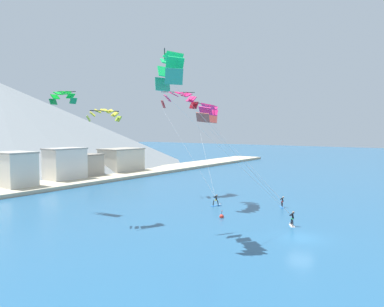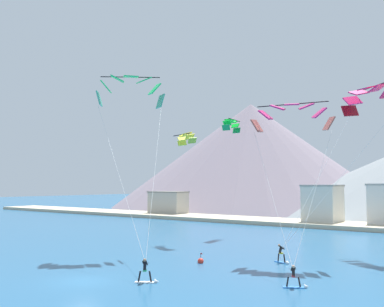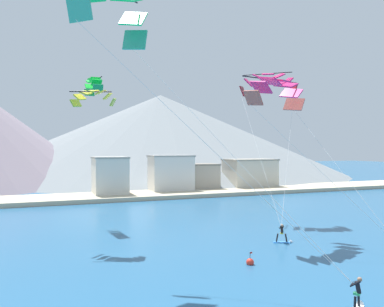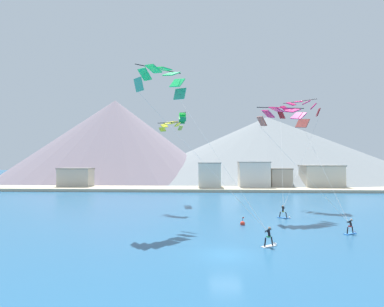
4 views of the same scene
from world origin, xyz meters
name	(u,v)px [view 2 (image 2 of 4)]	position (x,y,z in m)	size (l,w,h in m)	color
ground_plane	(83,281)	(0.00, 0.00, 0.00)	(400.00, 400.00, 0.00)	#23567F
kitesurfer_near_lead	(297,281)	(13.41, 7.35, 0.44)	(1.71, 1.22, 1.64)	#337FDB
kitesurfer_near_trail	(148,275)	(4.10, 2.46, 0.56)	(1.69, 1.26, 1.82)	white
kitesurfer_mid_center	(283,257)	(8.75, 15.39, 0.53)	(1.75, 1.08, 1.75)	#337FDB
parafoil_kite_near_lead	(292,114)	(9.15, 17.10, 13.75)	(7.71, 12.13, 13.67)	#B15143
parafoil_kite_near_trail	(131,88)	(-6.78, 11.63, 17.40)	(13.68, 12.39, 17.44)	teal
parafoil_kite_mid_center	(369,97)	(13.99, 26.12, 16.30)	(8.60, 12.99, 16.22)	maroon
parafoil_kite_distant_high_outer	(186,137)	(-6.91, 21.65, 12.96)	(4.00, 3.01, 1.59)	#9CB832
parafoil_kite_distant_low_drift	(231,124)	(-5.79, 30.94, 15.60)	(1.65, 4.29, 1.73)	#178E48
race_marker_buoy	(201,261)	(2.75, 11.06, 0.16)	(0.56, 0.56, 1.02)	red
shoreline_strip	(322,224)	(0.00, 50.87, 0.35)	(180.00, 10.00, 0.70)	#BCAD8E
shore_building_harbour_front	(323,205)	(-0.49, 52.78, 3.51)	(5.73, 6.77, 6.99)	silver
shore_building_quay_west	(168,204)	(-35.62, 53.21, 2.76)	(8.67, 4.59, 5.50)	#B7AD9E
mountain_peak_west_ridge	(251,155)	(-39.24, 99.09, 16.31)	(86.93, 86.93, 32.62)	slate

